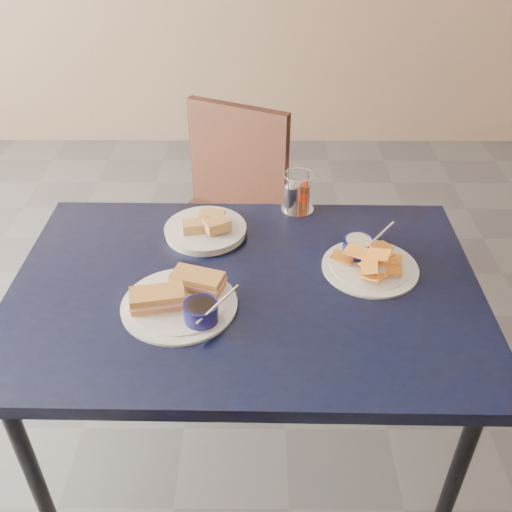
{
  "coord_description": "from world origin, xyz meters",
  "views": [
    {
      "loc": [
        0.27,
        -1.32,
        1.76
      ],
      "look_at": [
        0.27,
        -0.04,
        0.82
      ],
      "focal_mm": 40.0,
      "sensor_mm": 36.0,
      "label": 1
    }
  ],
  "objects_px": {
    "sandwich_plate": "(182,299)",
    "condiment_caddy": "(296,195)",
    "bread_basket": "(206,229)",
    "plantain_plate": "(367,260)",
    "dining_table": "(245,301)",
    "chair_far": "(220,204)"
  },
  "relations": [
    {
      "from": "dining_table",
      "to": "plantain_plate",
      "type": "height_order",
      "value": "plantain_plate"
    },
    {
      "from": "dining_table",
      "to": "condiment_caddy",
      "type": "height_order",
      "value": "condiment_caddy"
    },
    {
      "from": "sandwich_plate",
      "to": "bread_basket",
      "type": "relative_size",
      "value": 1.27
    },
    {
      "from": "sandwich_plate",
      "to": "chair_far",
      "type": "bearing_deg",
      "value": 87.55
    },
    {
      "from": "chair_far",
      "to": "sandwich_plate",
      "type": "xyz_separation_m",
      "value": [
        -0.04,
        -0.9,
        0.24
      ]
    },
    {
      "from": "plantain_plate",
      "to": "condiment_caddy",
      "type": "relative_size",
      "value": 2.05
    },
    {
      "from": "plantain_plate",
      "to": "bread_basket",
      "type": "height_order",
      "value": "plantain_plate"
    },
    {
      "from": "sandwich_plate",
      "to": "plantain_plate",
      "type": "distance_m",
      "value": 0.55
    },
    {
      "from": "dining_table",
      "to": "condiment_caddy",
      "type": "distance_m",
      "value": 0.45
    },
    {
      "from": "dining_table",
      "to": "bread_basket",
      "type": "bearing_deg",
      "value": 116.71
    },
    {
      "from": "condiment_caddy",
      "to": "dining_table",
      "type": "bearing_deg",
      "value": -111.93
    },
    {
      "from": "dining_table",
      "to": "sandwich_plate",
      "type": "bearing_deg",
      "value": -151.29
    },
    {
      "from": "dining_table",
      "to": "plantain_plate",
      "type": "relative_size",
      "value": 4.76
    },
    {
      "from": "sandwich_plate",
      "to": "condiment_caddy",
      "type": "xyz_separation_m",
      "value": [
        0.33,
        0.49,
        0.03
      ]
    },
    {
      "from": "bread_basket",
      "to": "dining_table",
      "type": "bearing_deg",
      "value": -63.29
    },
    {
      "from": "sandwich_plate",
      "to": "plantain_plate",
      "type": "xyz_separation_m",
      "value": [
        0.52,
        0.18,
        -0.0
      ]
    },
    {
      "from": "plantain_plate",
      "to": "bread_basket",
      "type": "distance_m",
      "value": 0.51
    },
    {
      "from": "chair_far",
      "to": "bread_basket",
      "type": "bearing_deg",
      "value": -90.23
    },
    {
      "from": "sandwich_plate",
      "to": "condiment_caddy",
      "type": "bearing_deg",
      "value": 56.46
    },
    {
      "from": "bread_basket",
      "to": "condiment_caddy",
      "type": "height_order",
      "value": "condiment_caddy"
    },
    {
      "from": "dining_table",
      "to": "sandwich_plate",
      "type": "relative_size",
      "value": 4.15
    },
    {
      "from": "bread_basket",
      "to": "plantain_plate",
      "type": "bearing_deg",
      "value": -18.61
    }
  ]
}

